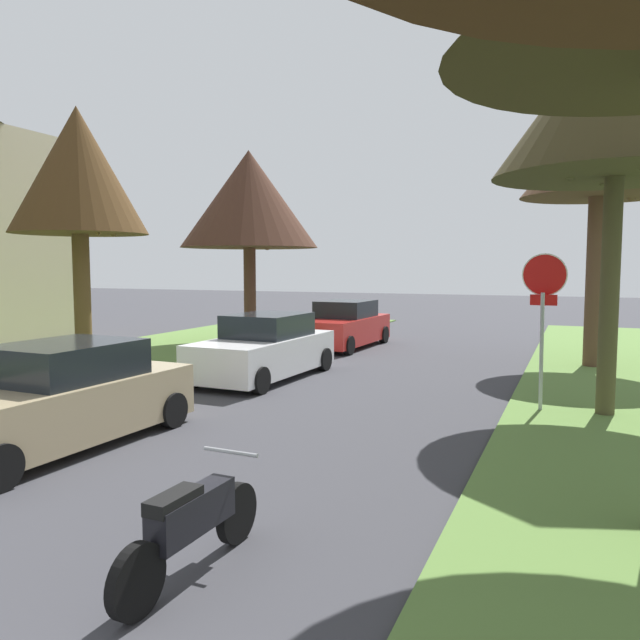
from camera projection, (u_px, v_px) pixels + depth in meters
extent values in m
cylinder|color=#9EA0A5|center=(541.00, 352.00, 11.27)|extent=(0.07, 0.45, 2.23)
cylinder|color=white|center=(545.00, 275.00, 11.37)|extent=(0.81, 0.18, 0.80)
cylinder|color=red|center=(545.00, 275.00, 11.37)|extent=(0.76, 0.18, 0.75)
cube|color=red|center=(544.00, 300.00, 11.34)|extent=(0.48, 0.08, 0.20)
cylinder|color=#464127|center=(609.00, 297.00, 11.03)|extent=(0.33, 0.33, 4.28)
cone|color=#38311B|center=(618.00, 89.00, 10.71)|extent=(4.23, 4.23, 3.01)
cylinder|color=#464127|center=(639.00, 150.00, 11.19)|extent=(1.36, 1.01, 1.18)
cylinder|color=#464127|center=(588.00, 157.00, 11.25)|extent=(0.77, 1.05, 0.94)
cylinder|color=#464127|center=(605.00, 143.00, 10.32)|extent=(1.34, 0.55, 1.10)
cylinder|color=brown|center=(596.00, 282.00, 16.41)|extent=(0.52, 0.52, 4.53)
cone|color=#412B1C|center=(601.00, 148.00, 16.11)|extent=(4.06, 4.06, 2.51)
cylinder|color=brown|center=(613.00, 170.00, 16.27)|extent=(0.83, 0.93, 1.57)
cylinder|color=brown|center=(633.00, 173.00, 15.82)|extent=(0.36, 1.69, 1.34)
cylinder|color=brown|center=(83.00, 306.00, 14.83)|extent=(0.40, 0.40, 3.47)
cone|color=#473019|center=(78.00, 170.00, 14.54)|extent=(3.21, 3.21, 3.01)
cylinder|color=brown|center=(95.00, 206.00, 14.35)|extent=(0.32, 1.26, 1.38)
cylinder|color=brown|center=(72.00, 213.00, 14.00)|extent=(1.29, 0.83, 1.04)
cylinder|color=#513529|center=(250.00, 296.00, 21.28)|extent=(0.42, 0.42, 3.33)
cone|color=#41271D|center=(249.00, 199.00, 20.99)|extent=(4.72, 4.72, 3.32)
cylinder|color=#513529|center=(266.00, 232.00, 21.11)|extent=(0.72, 1.26, 1.25)
cylinder|color=#513529|center=(237.00, 228.00, 21.11)|extent=(0.50, 1.01, 1.46)
cube|color=tan|center=(56.00, 409.00, 9.27)|extent=(1.98, 4.47, 0.85)
cube|color=black|center=(66.00, 361.00, 9.41)|extent=(1.68, 2.08, 0.56)
cylinder|color=black|center=(172.00, 410.00, 10.42)|extent=(0.22, 0.61, 0.60)
cylinder|color=black|center=(96.00, 401.00, 11.15)|extent=(0.22, 0.61, 0.60)
cube|color=white|center=(264.00, 355.00, 14.95)|extent=(1.98, 4.47, 0.85)
cube|color=black|center=(268.00, 325.00, 15.09)|extent=(1.68, 2.08, 0.56)
cylinder|color=black|center=(260.00, 380.00, 13.12)|extent=(0.22, 0.61, 0.60)
cylinder|color=black|center=(194.00, 374.00, 13.85)|extent=(0.22, 0.61, 0.60)
cylinder|color=black|center=(324.00, 359.00, 16.10)|extent=(0.22, 0.61, 0.60)
cylinder|color=black|center=(267.00, 355.00, 16.83)|extent=(0.22, 0.61, 0.60)
cube|color=red|center=(344.00, 330.00, 20.74)|extent=(1.98, 4.47, 0.85)
cube|color=black|center=(346.00, 309.00, 20.88)|extent=(1.68, 2.08, 0.56)
cylinder|color=black|center=(349.00, 345.00, 18.91)|extent=(0.22, 0.61, 0.60)
cylinder|color=black|center=(299.00, 342.00, 19.65)|extent=(0.22, 0.61, 0.60)
cylinder|color=black|center=(384.00, 335.00, 21.89)|extent=(0.22, 0.61, 0.60)
cylinder|color=black|center=(339.00, 332.00, 22.62)|extent=(0.22, 0.61, 0.60)
cylinder|color=black|center=(237.00, 513.00, 6.07)|extent=(0.12, 0.60, 0.60)
cylinder|color=black|center=(137.00, 581.00, 4.76)|extent=(0.12, 0.60, 0.60)
cube|color=black|center=(192.00, 512.00, 5.39)|extent=(0.27, 1.02, 0.36)
cube|color=black|center=(174.00, 500.00, 5.15)|extent=(0.24, 0.57, 0.12)
cylinder|color=#9EA0A5|center=(231.00, 452.00, 5.92)|extent=(0.60, 0.06, 0.04)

